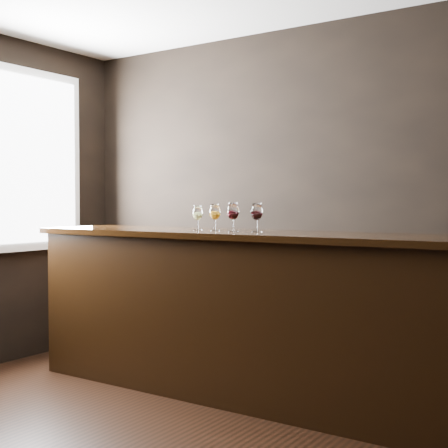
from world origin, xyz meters
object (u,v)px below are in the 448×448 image
Objects in this scene: glass_amber at (215,213)px; glass_red_b at (257,212)px; bar_counter at (238,316)px; glass_red_a at (233,212)px; back_bar_shelf at (403,326)px; glass_white at (198,213)px.

glass_amber is 0.35m from glass_red_b.
glass_red_a is (-0.02, -0.03, 0.74)m from bar_counter.
bar_counter is 0.76m from glass_red_b.
glass_red_a reaches higher than bar_counter.
glass_white is (-1.38, -0.58, 0.79)m from back_bar_shelf.
glass_red_b is (-0.85, -0.59, 0.81)m from back_bar_shelf.
back_bar_shelf is 1.45m from glass_red_a.
back_bar_shelf is 15.21× the size of glass_white.
glass_red_b is (0.35, 0.01, 0.00)m from glass_amber.
back_bar_shelf is 1.57m from glass_amber.
glass_red_a is 1.02× the size of glass_red_b.
glass_red_b is at bearing -145.25° from back_bar_shelf.
glass_red_b reaches higher than glass_amber.
back_bar_shelf is at bearing 31.67° from bar_counter.
glass_amber is (0.18, -0.03, 0.01)m from glass_white.
bar_counter is 0.77m from glass_amber.
glass_red_b is (0.16, 0.05, -0.00)m from glass_red_a.
glass_red_b reaches higher than back_bar_shelf.
glass_white is (-0.39, 0.04, 0.73)m from bar_counter.
glass_white is at bearing -157.39° from back_bar_shelf.
glass_white is 0.53m from glass_red_b.
glass_amber is at bearing -177.73° from glass_red_b.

